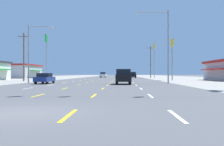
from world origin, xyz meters
The scene contains 21 objects.
ground_plane centered at (0.00, 66.00, 0.00)m, with size 572.00×572.00×0.00m, color #4C4C4F.
lot_apron_left centered at (-24.75, 66.00, 0.00)m, with size 28.00×440.00×0.01m, color gray.
lot_apron_right centered at (24.75, 66.00, 0.00)m, with size 28.00×440.00×0.01m, color gray.
lane_markings centered at (0.00, 104.50, 0.01)m, with size 10.64×227.60×0.01m.
signal_span_wire centered at (-0.37, 8.77, 5.50)m, with size 27.46×0.53×9.00m.
suv_inner_right_nearest centered at (3.70, 24.69, 1.03)m, with size 1.98×4.90×1.98m.
sedan_far_left_near centered at (-7.13, 25.94, 0.76)m, with size 1.80×4.50×1.46m.
hatchback_inner_right_mid centered at (3.66, 57.46, 0.78)m, with size 1.72×3.90×1.54m.
suv_far_right_midfar centered at (7.17, 74.83, 1.03)m, with size 1.98×4.90×1.98m.
suv_inner_left_far centered at (-3.35, 84.21, 1.03)m, with size 1.98×4.90×1.98m.
suv_inner_right_farther centered at (3.75, 87.05, 1.03)m, with size 1.98×4.90×1.98m.
sedan_far_right_farthest centered at (6.97, 88.24, 0.76)m, with size 1.80×4.50×1.46m.
sedan_far_left_distant_a centered at (-6.99, 122.95, 0.76)m, with size 1.80×4.50×1.46m.
storefront_left_row_2 centered at (-30.40, 72.16, 2.21)m, with size 13.18×16.36×4.38m.
pole_sign_left_row_1 centered at (-15.39, 54.21, 8.15)m, with size 0.24×1.64×11.21m.
pole_sign_right_row_1 centered at (14.16, 45.41, 6.70)m, with size 0.24×2.23×8.76m.
pole_sign_right_row_2 centered at (13.79, 72.18, 8.45)m, with size 0.24×2.44×11.02m.
streetlight_left_row_0 centered at (-9.76, 27.91, 4.96)m, with size 3.71×0.26×8.52m.
streetlight_right_row_0 centered at (9.65, 27.91, 6.12)m, with size 4.87×0.26×10.49m.
utility_pole_left_row_0 centered at (-14.64, 37.57, 4.64)m, with size 2.20×0.26×8.89m.
utility_pole_right_row_1 centered at (12.99, 75.10, 5.42)m, with size 2.20×0.26×10.44m.
Camera 1 is at (3.48, -8.75, 1.36)m, focal length 40.78 mm.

